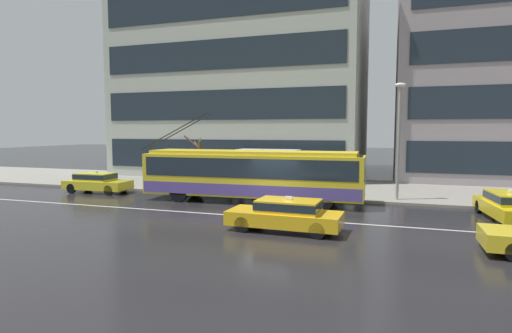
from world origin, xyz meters
TOP-DOWN VIEW (x-y plane):
  - ground_plane at (0.00, 0.00)m, footprint 160.00×160.00m
  - sidewalk_slab at (0.00, 9.05)m, footprint 80.00×10.00m
  - lane_centre_line at (0.00, -1.20)m, footprint 72.00×0.14m
  - trolleybus at (-1.69, 2.45)m, footprint 12.90×2.77m
  - taxi_queued_behind_bus at (-12.35, 2.75)m, footprint 4.27×1.84m
  - taxi_oncoming_near at (1.73, -3.34)m, footprint 4.57×1.89m
  - taxi_cross_traffic at (10.69, 1.61)m, footprint 2.18×4.53m
  - bus_shelter at (-1.75, 5.99)m, footprint 3.92×1.79m
  - pedestrian_at_shelter at (1.02, 6.63)m, footprint 0.51×0.51m
  - pedestrian_approaching_curb at (-3.46, 5.77)m, footprint 1.24×1.24m
  - pedestrian_walking_past at (-0.13, 5.60)m, footprint 1.26×1.26m
  - pedestrian_waiting_by_pole at (-4.04, 5.04)m, footprint 0.50×0.50m
  - street_lamp at (6.03, 5.08)m, footprint 0.60×0.32m
  - street_tree_bare at (-6.47, 5.71)m, footprint 1.32×1.00m
  - office_tower_corner_left at (-7.30, 18.59)m, footprint 21.29×16.12m

SIDE VIEW (x-z plane):
  - ground_plane at x=0.00m, z-range 0.00..0.00m
  - lane_centre_line at x=0.00m, z-range 0.00..0.01m
  - sidewalk_slab at x=0.00m, z-range 0.00..0.14m
  - taxi_queued_behind_bus at x=-12.35m, z-range 0.00..1.40m
  - taxi_cross_traffic at x=10.69m, z-range 0.01..1.40m
  - taxi_oncoming_near at x=1.73m, z-range 0.01..1.40m
  - pedestrian_at_shelter at x=1.02m, z-range 0.28..1.90m
  - pedestrian_waiting_by_pole at x=-4.04m, z-range 0.30..1.96m
  - trolleybus at x=-1.69m, z-range -0.92..4.09m
  - pedestrian_walking_past at x=-0.13m, z-range 0.72..2.71m
  - pedestrian_approaching_curb at x=-3.46m, z-range 0.72..2.73m
  - street_tree_bare at x=-6.47m, z-range 0.21..3.76m
  - bus_shelter at x=-1.75m, z-range 0.81..3.47m
  - street_lamp at x=6.03m, z-range 0.74..7.20m
  - office_tower_corner_left at x=-7.30m, z-range 0.01..19.83m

